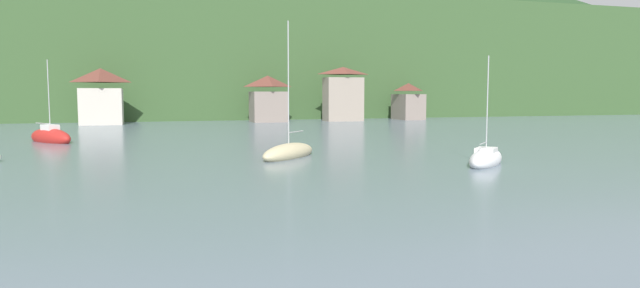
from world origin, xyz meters
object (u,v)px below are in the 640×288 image
object	(u,v)px
shore_building_westcentral	(268,99)
sailboat_far_0	(51,137)
shore_building_west	(101,97)
shore_building_central	(343,95)
sailboat_mid_9	(486,159)
sailboat_far_7	(289,153)
shore_building_eastcentral	(408,102)

from	to	relation	value
shore_building_westcentral	sailboat_far_0	xyz separation A→B (m)	(-25.58, -28.66, -2.95)
shore_building_west	shore_building_central	bearing A→B (deg)	-1.85
shore_building_westcentral	sailboat_far_0	bearing A→B (deg)	-131.75
sailboat_mid_9	sailboat_far_0	bearing A→B (deg)	93.38
shore_building_west	sailboat_far_7	xyz separation A→B (m)	(15.19, -46.75, -3.46)
sailboat_far_0	shore_building_westcentral	bearing A→B (deg)	103.43
shore_building_eastcentral	sailboat_mid_9	world-z (taller)	sailboat_mid_9
shore_building_central	sailboat_far_0	size ratio (longest dim) A/B	1.09
shore_building_westcentral	sailboat_far_7	xyz separation A→B (m)	(-8.27, -46.37, -3.07)
sailboat_far_0	sailboat_far_7	xyz separation A→B (m)	(17.31, -17.71, -0.12)
sailboat_mid_9	shore_building_central	bearing A→B (deg)	34.90
shore_building_westcentral	shore_building_central	xyz separation A→B (m)	(11.73, -0.76, 0.68)
shore_building_eastcentral	sailboat_mid_9	bearing A→B (deg)	-111.47
shore_building_central	sailboat_mid_9	world-z (taller)	shore_building_central
shore_building_west	sailboat_far_0	world-z (taller)	shore_building_west
shore_building_west	sailboat_far_7	world-z (taller)	sailboat_far_7
shore_building_west	shore_building_eastcentral	xyz separation A→B (m)	(46.92, 0.02, -0.89)
shore_building_west	shore_building_westcentral	world-z (taller)	shore_building_west
shore_building_westcentral	shore_building_eastcentral	bearing A→B (deg)	0.95
shore_building_westcentral	sailboat_far_7	size ratio (longest dim) A/B	0.74
shore_building_westcentral	sailboat_far_0	world-z (taller)	sailboat_far_0
shore_building_westcentral	shore_building_eastcentral	xyz separation A→B (m)	(23.46, 0.39, -0.49)
shore_building_westcentral	sailboat_far_7	world-z (taller)	sailboat_far_7
sailboat_far_0	shore_building_central	bearing A→B (deg)	91.96
shore_building_central	shore_building_westcentral	bearing A→B (deg)	176.28
shore_building_eastcentral	sailboat_mid_9	distance (m)	57.94
shore_building_westcentral	sailboat_mid_9	world-z (taller)	shore_building_westcentral
shore_building_westcentral	shore_building_central	distance (m)	11.77
shore_building_eastcentral	sailboat_far_0	world-z (taller)	sailboat_far_0
shore_building_eastcentral	sailboat_far_7	bearing A→B (deg)	-124.16
shore_building_central	shore_building_eastcentral	bearing A→B (deg)	5.61
shore_building_central	sailboat_mid_9	size ratio (longest dim) A/B	1.21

